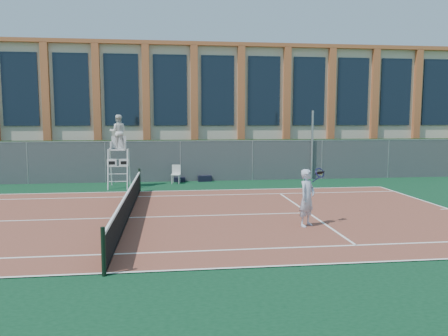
{
  "coord_description": "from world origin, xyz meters",
  "views": [
    {
      "loc": [
        1.48,
        -15.03,
        3.41
      ],
      "look_at": [
        3.69,
        3.0,
        1.37
      ],
      "focal_mm": 35.0,
      "sensor_mm": 36.0,
      "label": 1
    }
  ],
  "objects": [
    {
      "name": "tennis_court",
      "position": [
        0.0,
        0.0,
        0.02
      ],
      "size": [
        23.77,
        10.97,
        0.02
      ],
      "primitive_type": "cube",
      "color": "brown",
      "rests_on": "apron"
    },
    {
      "name": "sports_bag_near",
      "position": [
        3.31,
        8.57,
        0.17
      ],
      "size": [
        0.77,
        0.37,
        0.32
      ],
      "primitive_type": "cube",
      "rotation": [
        0.0,
        0.0,
        0.1
      ],
      "color": "black",
      "rests_on": "apron"
    },
    {
      "name": "tennis_player",
      "position": [
        5.73,
        -1.89,
        0.94
      ],
      "size": [
        1.07,
        0.84,
        1.82
      ],
      "color": "#B2BDD5",
      "rests_on": "tennis_court"
    },
    {
      "name": "plastic_chair",
      "position": [
        1.74,
        8.08,
        0.59
      ],
      "size": [
        0.53,
        0.53,
        0.98
      ],
      "color": "silver",
      "rests_on": "apron"
    },
    {
      "name": "apron",
      "position": [
        0.0,
        1.0,
        0.01
      ],
      "size": [
        36.0,
        20.0,
        0.01
      ],
      "primitive_type": "cube",
      "color": "#0B311A",
      "rests_on": "ground"
    },
    {
      "name": "building",
      "position": [
        0.0,
        17.95,
        4.15
      ],
      "size": [
        45.0,
        10.6,
        8.22
      ],
      "color": "beige",
      "rests_on": "ground"
    },
    {
      "name": "umpire_chair",
      "position": [
        -1.09,
        7.05,
        2.68
      ],
      "size": [
        1.02,
        1.57,
        3.66
      ],
      "color": "white",
      "rests_on": "ground"
    },
    {
      "name": "sports_bag_far",
      "position": [
        1.93,
        8.6,
        0.13
      ],
      "size": [
        0.62,
        0.27,
        0.25
      ],
      "primitive_type": "cube",
      "rotation": [
        0.0,
        0.0,
        0.0
      ],
      "color": "black",
      "rests_on": "apron"
    },
    {
      "name": "hedge",
      "position": [
        0.0,
        10.0,
        1.1
      ],
      "size": [
        40.0,
        1.4,
        2.2
      ],
      "primitive_type": "cube",
      "color": "black",
      "rests_on": "ground"
    },
    {
      "name": "fence",
      "position": [
        0.0,
        8.8,
        1.1
      ],
      "size": [
        40.0,
        0.06,
        2.2
      ],
      "primitive_type": null,
      "color": "#595E60",
      "rests_on": "ground"
    },
    {
      "name": "tennis_net",
      "position": [
        0.0,
        0.0,
        0.54
      ],
      "size": [
        0.1,
        11.3,
        1.1
      ],
      "color": "black",
      "rests_on": "ground"
    },
    {
      "name": "ground",
      "position": [
        0.0,
        0.0,
        0.0
      ],
      "size": [
        120.0,
        120.0,
        0.0
      ],
      "primitive_type": "plane",
      "color": "#233814"
    },
    {
      "name": "steel_pole",
      "position": [
        9.38,
        8.7,
        1.94
      ],
      "size": [
        0.12,
        0.12,
        3.88
      ],
      "primitive_type": "cylinder",
      "color": "#9EA0A5",
      "rests_on": "ground"
    }
  ]
}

